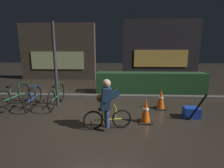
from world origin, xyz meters
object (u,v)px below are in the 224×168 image
cyclist (106,104)px  traffic_cone_far (161,99)px  parked_bike_leftmost (15,96)px  parked_bike_center_left (57,96)px  closed_umbrella (198,107)px  parked_bike_left_mid (33,98)px  blue_crate (191,112)px  street_post (55,65)px  traffic_cone_near (146,111)px

cyclist → traffic_cone_far: bearing=31.9°
cyclist → parked_bike_leftmost: bearing=145.6°
parked_bike_center_left → closed_umbrella: 4.40m
parked_bike_left_mid → blue_crate: size_ratio=3.46×
street_post → blue_crate: street_post is taller
traffic_cone_far → closed_umbrella: 1.21m
parked_bike_center_left → traffic_cone_near: bearing=-115.5°
parked_bike_leftmost → parked_bike_center_left: bearing=-82.7°
parked_bike_center_left → traffic_cone_near: parked_bike_center_left is taller
closed_umbrella → traffic_cone_far: bearing=152.6°
parked_bike_center_left → cyclist: size_ratio=1.39×
parked_bike_left_mid → traffic_cone_far: (4.27, 0.03, -0.00)m
parked_bike_leftmost → traffic_cone_far: (4.94, -0.01, -0.04)m
street_post → cyclist: size_ratio=2.26×
parked_bike_center_left → street_post: bearing=9.2°
parked_bike_left_mid → parked_bike_center_left: size_ratio=0.88×
blue_crate → closed_umbrella: (0.04, -0.25, 0.25)m
street_post → parked_bike_left_mid: bearing=-161.5°
closed_umbrella → parked_bike_leftmost: bearing=-166.1°
street_post → traffic_cone_near: bearing=-24.3°
parked_bike_leftmost → cyclist: (3.26, -1.50, 0.27)m
traffic_cone_far → cyclist: cyclist is taller
parked_bike_center_left → parked_bike_left_mid: bearing=97.9°
blue_crate → cyclist: size_ratio=0.35×
parked_bike_center_left → cyclist: 2.45m
parked_bike_center_left → parked_bike_leftmost: bearing=91.1°
parked_bike_left_mid → street_post: bearing=-77.8°
parked_bike_leftmost → parked_bike_center_left: same height
traffic_cone_near → blue_crate: size_ratio=1.49×
traffic_cone_far → blue_crate: size_ratio=1.51×
parked_bike_leftmost → closed_umbrella: bearing=-96.0°
parked_bike_left_mid → traffic_cone_near: 3.76m
parked_bike_leftmost → traffic_cone_near: bearing=-101.0°
parked_bike_leftmost → blue_crate: size_ratio=3.93×
street_post → cyclist: (1.85, -1.70, -0.78)m
cyclist → parked_bike_center_left: bearing=129.2°
parked_bike_left_mid → parked_bike_center_left: (0.76, 0.14, 0.04)m
parked_bike_left_mid → parked_bike_center_left: 0.78m
parked_bike_leftmost → parked_bike_left_mid: 0.67m
parked_bike_left_mid → closed_umbrella: (5.03, -0.90, 0.07)m
blue_crate → parked_bike_leftmost: bearing=173.0°
cyclist → closed_umbrella: (2.44, 0.55, -0.23)m
parked_bike_leftmost → traffic_cone_far: size_ratio=2.60×
traffic_cone_far → closed_umbrella: bearing=-50.7°
street_post → blue_crate: bearing=-12.0°
cyclist → street_post: bearing=127.7°
parked_bike_center_left → blue_crate: 4.30m
traffic_cone_far → cyclist: 2.26m
street_post → closed_umbrella: 4.56m
traffic_cone_near → traffic_cone_far: (0.65, 1.08, 0.01)m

